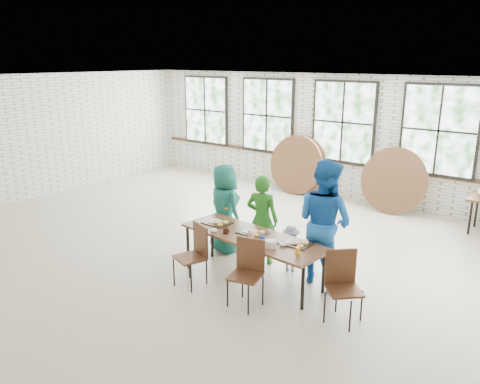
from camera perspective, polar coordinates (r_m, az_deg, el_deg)
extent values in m
plane|color=beige|center=(8.39, -1.69, -7.51)|extent=(12.00, 12.00, 0.00)
plane|color=white|center=(7.70, -1.87, 13.43)|extent=(12.00, 12.00, 0.00)
plane|color=silver|center=(11.67, 12.50, 6.51)|extent=(12.00, 0.00, 12.00)
plane|color=silver|center=(12.54, -23.59, 6.20)|extent=(0.00, 9.00, 9.00)
cube|color=#422819|center=(11.75, 12.26, 3.61)|extent=(11.80, 0.05, 0.08)
cube|color=black|center=(14.01, -4.19, 9.92)|extent=(1.62, 0.05, 1.97)
cube|color=white|center=(13.98, -4.28, 9.90)|extent=(1.50, 0.01, 1.85)
cube|color=black|center=(12.65, 3.36, 9.29)|extent=(1.62, 0.05, 1.97)
cube|color=white|center=(12.62, 3.27, 9.27)|extent=(1.50, 0.01, 1.85)
cube|color=black|center=(11.56, 12.48, 8.31)|extent=(1.62, 0.05, 1.97)
cube|color=white|center=(11.53, 12.41, 8.30)|extent=(1.50, 0.01, 1.85)
cube|color=black|center=(10.82, 23.10, 6.91)|extent=(1.62, 0.05, 1.97)
cube|color=white|center=(10.78, 23.05, 6.89)|extent=(1.50, 0.01, 1.85)
cube|color=brown|center=(7.17, 1.50, -5.47)|extent=(2.46, 1.02, 0.04)
cylinder|color=black|center=(7.75, -6.36, -6.84)|extent=(0.05, 0.05, 0.70)
cylinder|color=black|center=(8.15, -3.42, -5.58)|extent=(0.05, 0.05, 0.70)
cylinder|color=black|center=(6.56, 7.66, -11.31)|extent=(0.05, 0.05, 0.70)
cylinder|color=black|center=(7.03, 10.16, -9.46)|extent=(0.05, 0.05, 0.70)
cube|color=#4A2918|center=(7.14, -6.14, -7.99)|extent=(0.53, 0.52, 0.03)
cube|color=#4A2918|center=(7.13, -4.83, -5.83)|extent=(0.41, 0.17, 0.50)
cylinder|color=black|center=(7.25, -8.07, -9.70)|extent=(0.02, 0.02, 0.44)
cylinder|color=black|center=(7.46, -6.18, -8.84)|extent=(0.02, 0.02, 0.44)
cylinder|color=black|center=(7.02, -5.97, -10.52)|extent=(0.02, 0.02, 0.44)
cylinder|color=black|center=(7.24, -4.10, -9.60)|extent=(0.02, 0.02, 0.44)
cube|color=#4A2918|center=(6.54, 0.65, -10.26)|extent=(0.51, 0.49, 0.03)
cube|color=#4A2918|center=(6.59, 1.29, -7.64)|extent=(0.41, 0.14, 0.50)
cylinder|color=black|center=(6.62, -1.54, -12.14)|extent=(0.02, 0.02, 0.44)
cylinder|color=black|center=(6.86, 0.29, -11.08)|extent=(0.02, 0.02, 0.44)
cylinder|color=black|center=(6.43, 1.02, -13.07)|extent=(0.02, 0.02, 0.44)
cylinder|color=black|center=(6.67, 2.80, -11.93)|extent=(0.02, 0.02, 0.44)
cube|color=#4A2918|center=(6.32, 12.58, -11.66)|extent=(0.58, 0.58, 0.03)
cube|color=#4A2918|center=(6.37, 12.16, -8.89)|extent=(0.32, 0.32, 0.50)
cylinder|color=black|center=(6.36, 10.27, -13.69)|extent=(0.02, 0.02, 0.44)
cylinder|color=black|center=(6.63, 11.67, -12.47)|extent=(0.02, 0.02, 0.44)
cylinder|color=black|center=(6.23, 13.29, -14.55)|extent=(0.02, 0.02, 0.44)
cylinder|color=black|center=(6.50, 14.58, -13.26)|extent=(0.02, 0.02, 0.44)
imported|color=#1A6659|center=(8.25, -1.89, -2.00)|extent=(0.89, 0.71, 1.59)
imported|color=#21631A|center=(7.80, 2.71, -3.36)|extent=(0.62, 0.48, 1.52)
imported|color=#111536|center=(7.64, 6.22, -6.86)|extent=(0.56, 0.42, 0.77)
imported|color=#1858AD|center=(7.17, 10.26, -3.60)|extent=(1.09, 0.93, 1.94)
cylinder|color=black|center=(10.19, 26.25, -2.80)|extent=(0.04, 0.04, 0.70)
cylinder|color=black|center=(10.71, 26.88, -2.03)|extent=(0.04, 0.04, 0.70)
cube|color=black|center=(7.68, -2.79, -3.77)|extent=(0.44, 0.33, 0.02)
cube|color=black|center=(7.25, 1.57, -4.97)|extent=(0.44, 0.33, 0.02)
cube|color=black|center=(6.89, 6.79, -6.23)|extent=(0.44, 0.33, 0.02)
cylinder|color=black|center=(7.22, -1.75, -4.74)|extent=(0.09, 0.09, 0.09)
cube|color=red|center=(6.95, 1.36, -5.51)|extent=(0.06, 0.06, 0.11)
cylinder|color=#193CC1|center=(6.91, 2.76, -5.71)|extent=(0.07, 0.07, 0.10)
cylinder|color=orange|center=(6.51, 7.05, -7.15)|extent=(0.07, 0.07, 0.11)
cylinder|color=white|center=(6.74, 3.76, -6.31)|extent=(0.17, 0.17, 0.10)
ellipsoid|color=white|center=(7.31, -3.24, -4.68)|extent=(0.11, 0.11, 0.05)
ellipsoid|color=white|center=(6.80, 5.29, -6.37)|extent=(0.11, 0.11, 0.05)
cylinder|color=brown|center=(12.02, 7.29, 3.31)|extent=(1.50, 0.35, 1.48)
cylinder|color=brown|center=(11.96, 6.80, 3.27)|extent=(1.50, 0.30, 1.49)
cylinder|color=brown|center=(10.92, 18.19, 1.35)|extent=(1.50, 0.43, 1.46)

